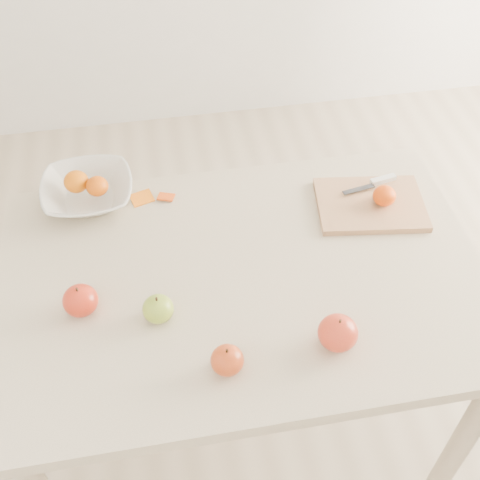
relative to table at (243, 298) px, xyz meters
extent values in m
plane|color=#C6B293|center=(0.00, 0.00, -0.65)|extent=(3.50, 3.50, 0.00)
cube|color=beige|center=(0.00, 0.00, 0.08)|extent=(1.20, 0.80, 0.04)
cylinder|color=#BCAA8E|center=(-0.54, 0.34, -0.30)|extent=(0.06, 0.06, 0.71)
cylinder|color=#BCAA8E|center=(0.54, 0.34, -0.30)|extent=(0.06, 0.06, 0.71)
cylinder|color=#BCAA8E|center=(0.54, -0.34, -0.30)|extent=(0.06, 0.06, 0.71)
cube|color=tan|center=(0.38, 0.17, 0.11)|extent=(0.31, 0.25, 0.02)
ellipsoid|color=#D13E07|center=(0.41, 0.16, 0.14)|extent=(0.06, 0.06, 0.05)
imported|color=silver|center=(-0.37, 0.34, 0.13)|extent=(0.25, 0.25, 0.06)
ellipsoid|color=orange|center=(-0.40, 0.35, 0.16)|extent=(0.07, 0.07, 0.06)
ellipsoid|color=#D24707|center=(-0.34, 0.32, 0.16)|extent=(0.06, 0.06, 0.05)
cube|color=orange|center=(-0.23, 0.31, 0.10)|extent=(0.07, 0.06, 0.01)
cube|color=#DD4B0F|center=(-0.16, 0.31, 0.10)|extent=(0.05, 0.05, 0.01)
cube|color=white|center=(0.44, 0.25, 0.12)|extent=(0.08, 0.03, 0.01)
cube|color=#3A3C42|center=(0.36, 0.22, 0.12)|extent=(0.10, 0.03, 0.00)
ellipsoid|color=olive|center=(-0.22, -0.09, 0.13)|extent=(0.07, 0.07, 0.06)
ellipsoid|color=#9C0808|center=(-0.39, -0.04, 0.14)|extent=(0.08, 0.08, 0.07)
ellipsoid|color=#A70515|center=(0.17, -0.23, 0.14)|extent=(0.09, 0.09, 0.08)
ellipsoid|color=maroon|center=(-0.08, -0.26, 0.13)|extent=(0.07, 0.07, 0.07)
camera|label=1|loc=(-0.18, -0.93, 1.24)|focal=45.00mm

